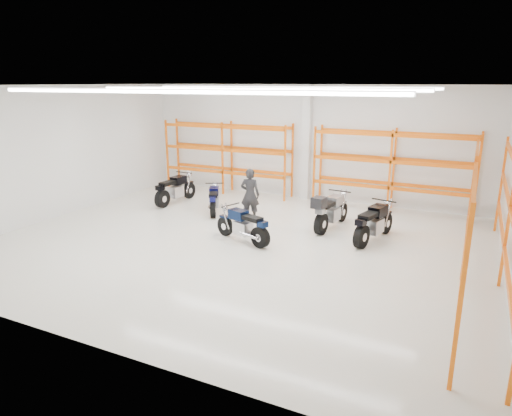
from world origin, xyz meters
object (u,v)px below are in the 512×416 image
at_px(motorcycle_main, 244,226).
at_px(structural_column, 306,143).
at_px(motorcycle_back_c, 330,212).
at_px(motorcycle_back_d, 373,224).
at_px(motorcycle_back_a, 174,190).
at_px(motorcycle_back_b, 214,200).
at_px(standing_man, 250,195).

relative_size(motorcycle_main, structural_column, 0.46).
relative_size(motorcycle_back_c, motorcycle_back_d, 1.04).
distance_m(motorcycle_back_a, motorcycle_back_c, 6.42).
height_order(motorcycle_back_a, motorcycle_back_c, motorcycle_back_c).
distance_m(motorcycle_back_b, motorcycle_back_c, 4.33).
xyz_separation_m(motorcycle_back_c, motorcycle_back_d, (1.50, -0.57, -0.05)).
relative_size(motorcycle_main, motorcycle_back_b, 1.11).
bearing_deg(motorcycle_back_b, motorcycle_back_c, -0.78).
bearing_deg(motorcycle_back_c, structural_column, 120.86).
bearing_deg(structural_column, motorcycle_back_d, -48.46).
xyz_separation_m(motorcycle_back_a, motorcycle_back_d, (7.89, -1.10, 0.01)).
bearing_deg(motorcycle_back_c, motorcycle_back_a, 175.26).
bearing_deg(motorcycle_back_b, motorcycle_back_d, -6.17).
height_order(motorcycle_back_a, standing_man, standing_man).
xyz_separation_m(motorcycle_back_b, structural_column, (2.27, 3.39, 1.79)).
bearing_deg(motorcycle_back_b, standing_man, -8.94).
xyz_separation_m(motorcycle_main, standing_man, (-0.85, 2.08, 0.41)).
height_order(motorcycle_main, motorcycle_back_b, motorcycle_main).
height_order(motorcycle_main, motorcycle_back_c, motorcycle_back_c).
distance_m(motorcycle_back_a, structural_column, 5.50).
height_order(motorcycle_main, structural_column, structural_column).
distance_m(motorcycle_back_a, motorcycle_back_b, 2.12).
distance_m(motorcycle_back_d, standing_man, 4.28).
height_order(motorcycle_back_c, structural_column, structural_column).
bearing_deg(structural_column, standing_man, -100.67).
distance_m(motorcycle_main, motorcycle_back_b, 3.37).
height_order(motorcycle_back_b, motorcycle_back_c, motorcycle_back_c).
height_order(motorcycle_back_b, motorcycle_back_d, motorcycle_back_d).
bearing_deg(standing_man, motorcycle_back_a, -22.01).
distance_m(motorcycle_back_d, structural_column, 5.63).
distance_m(motorcycle_main, motorcycle_back_c, 2.96).
height_order(motorcycle_main, standing_man, standing_man).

